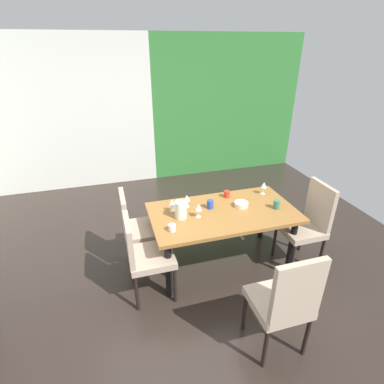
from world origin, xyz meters
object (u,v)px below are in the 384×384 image
(pitcher_center, at_px, (181,210))
(chair_left_near, at_px, (143,253))
(dining_table, at_px, (223,218))
(serving_bowl_near_shelf, at_px, (241,204))
(chair_left_far, at_px, (137,225))
(wine_glass_north, at_px, (199,207))
(wine_glass_right, at_px, (264,185))
(chair_right_near, at_px, (308,221))
(wine_glass_east, at_px, (187,198))
(cup_left, at_px, (172,228))
(cup_west, at_px, (277,204))
(chair_head_near, at_px, (285,301))
(wine_glass_front, at_px, (172,203))
(cup_near_window, at_px, (210,204))
(cup_corner, at_px, (227,194))

(pitcher_center, bearing_deg, chair_left_near, -150.31)
(dining_table, relative_size, serving_bowl_near_shelf, 10.30)
(chair_left_far, xyz_separation_m, wine_glass_north, (0.64, -0.29, 0.29))
(wine_glass_north, xyz_separation_m, wine_glass_right, (0.93, 0.30, -0.00))
(serving_bowl_near_shelf, bearing_deg, chair_right_near, -22.88)
(dining_table, distance_m, wine_glass_east, 0.46)
(serving_bowl_near_shelf, bearing_deg, cup_left, -163.47)
(cup_west, height_order, pitcher_center, pitcher_center)
(chair_head_near, relative_size, wine_glass_north, 6.57)
(chair_left_far, relative_size, wine_glass_front, 6.44)
(dining_table, xyz_separation_m, wine_glass_north, (-0.30, -0.04, 0.20))
(dining_table, relative_size, chair_head_near, 1.56)
(wine_glass_front, height_order, cup_near_window, wine_glass_front)
(chair_left_far, bearing_deg, chair_right_near, 74.85)
(chair_right_near, distance_m, wine_glass_right, 0.66)
(dining_table, xyz_separation_m, cup_corner, (0.17, 0.31, 0.13))
(dining_table, height_order, cup_near_window, cup_near_window)
(wine_glass_north, bearing_deg, dining_table, 7.05)
(wine_glass_front, relative_size, cup_left, 1.96)
(wine_glass_right, relative_size, cup_west, 1.58)
(wine_glass_east, relative_size, serving_bowl_near_shelf, 0.93)
(cup_near_window, bearing_deg, cup_west, -16.83)
(wine_glass_east, height_order, wine_glass_north, wine_glass_north)
(chair_left_near, bearing_deg, dining_table, 105.23)
(wine_glass_right, xyz_separation_m, cup_west, (-0.03, -0.37, -0.07))
(chair_left_far, bearing_deg, cup_near_window, 79.90)
(wine_glass_right, bearing_deg, cup_west, -94.97)
(cup_left, xyz_separation_m, pitcher_center, (0.15, 0.22, 0.06))
(wine_glass_north, distance_m, serving_bowl_near_shelf, 0.55)
(cup_west, bearing_deg, pitcher_center, 174.18)
(cup_near_window, relative_size, pitcher_center, 0.50)
(chair_head_near, distance_m, cup_corner, 1.54)
(serving_bowl_near_shelf, height_order, cup_left, cup_left)
(wine_glass_east, relative_size, wine_glass_right, 0.93)
(chair_left_near, relative_size, chair_right_near, 0.91)
(pitcher_center, bearing_deg, wine_glass_front, 110.78)
(wine_glass_front, xyz_separation_m, serving_bowl_near_shelf, (0.78, -0.12, -0.08))
(chair_left_far, relative_size, cup_west, 9.46)
(wine_glass_east, relative_size, cup_west, 1.47)
(chair_head_near, bearing_deg, cup_west, 63.47)
(chair_left_far, bearing_deg, wine_glass_front, 76.66)
(chair_left_far, xyz_separation_m, wine_glass_right, (1.57, 0.00, 0.29))
(chair_left_near, height_order, cup_left, chair_left_near)
(chair_right_near, bearing_deg, chair_left_near, 90.00)
(chair_head_near, height_order, serving_bowl_near_shelf, chair_head_near)
(chair_left_far, distance_m, cup_near_window, 0.86)
(wine_glass_north, bearing_deg, cup_corner, 36.34)
(wine_glass_north, distance_m, pitcher_center, 0.19)
(wine_glass_right, bearing_deg, dining_table, -157.64)
(wine_glass_east, distance_m, cup_near_window, 0.27)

